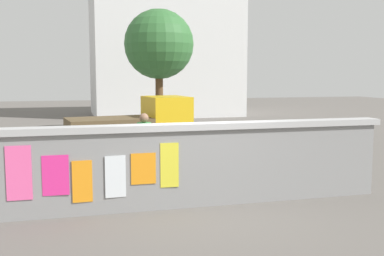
# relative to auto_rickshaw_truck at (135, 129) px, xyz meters

# --- Properties ---
(ground) EXTENTS (60.00, 60.00, 0.00)m
(ground) POSITION_rel_auto_rickshaw_truck_xyz_m (0.46, 2.61, -0.90)
(ground) COLOR #605B56
(poster_wall) EXTENTS (7.69, 0.42, 1.60)m
(poster_wall) POSITION_rel_auto_rickshaw_truck_xyz_m (0.45, -5.39, -0.08)
(poster_wall) COLOR gray
(poster_wall) RESTS_ON ground
(auto_rickshaw_truck) EXTENTS (3.77, 1.97, 1.85)m
(auto_rickshaw_truck) POSITION_rel_auto_rickshaw_truck_xyz_m (0.00, 0.00, 0.00)
(auto_rickshaw_truck) COLOR black
(auto_rickshaw_truck) RESTS_ON ground
(motorcycle) EXTENTS (1.90, 0.56, 0.87)m
(motorcycle) POSITION_rel_auto_rickshaw_truck_xyz_m (-2.30, -4.03, -0.44)
(motorcycle) COLOR black
(motorcycle) RESTS_ON ground
(bicycle_near) EXTENTS (1.71, 0.44, 0.95)m
(bicycle_near) POSITION_rel_auto_rickshaw_truck_xyz_m (2.66, -4.15, -0.54)
(bicycle_near) COLOR black
(bicycle_near) RESTS_ON ground
(bicycle_far) EXTENTS (1.68, 0.51, 0.95)m
(bicycle_far) POSITION_rel_auto_rickshaw_truck_xyz_m (3.31, -0.49, -0.54)
(bicycle_far) COLOR black
(bicycle_far) RESTS_ON ground
(person_walking) EXTENTS (0.48, 0.48, 1.62)m
(person_walking) POSITION_rel_auto_rickshaw_truck_xyz_m (-0.24, -3.09, 0.09)
(person_walking) COLOR yellow
(person_walking) RESTS_ON ground
(tree_roadside) EXTENTS (2.98, 2.98, 5.30)m
(tree_roadside) POSITION_rel_auto_rickshaw_truck_xyz_m (1.92, 6.00, 2.88)
(tree_roadside) COLOR brown
(tree_roadside) RESTS_ON ground
(building_background) EXTENTS (9.06, 6.48, 7.93)m
(building_background) POSITION_rel_auto_rickshaw_truck_xyz_m (3.99, 15.02, 3.09)
(building_background) COLOR silver
(building_background) RESTS_ON ground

